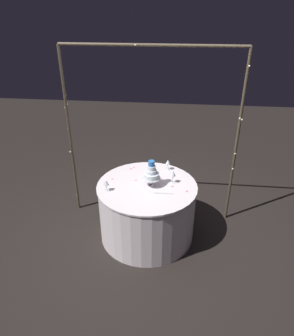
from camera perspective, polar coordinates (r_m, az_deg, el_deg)
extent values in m
plane|color=black|center=(4.17, 0.00, -12.14)|extent=(12.00, 12.00, 0.00)
cylinder|color=#473D2D|center=(4.19, -14.19, 5.68)|extent=(0.04, 0.04, 2.30)
cylinder|color=#473D2D|center=(4.01, 16.36, 4.31)|extent=(0.04, 0.04, 2.30)
cylinder|color=#473D2D|center=(3.65, 0.88, 21.98)|extent=(2.16, 0.04, 0.04)
sphere|color=#F9EAB2|center=(4.27, -14.13, 2.94)|extent=(0.02, 0.02, 0.02)
sphere|color=#F9EAB2|center=(4.04, 16.14, 2.58)|extent=(0.02, 0.02, 0.02)
sphere|color=#F9EAB2|center=(3.84, -12.82, 21.66)|extent=(0.02, 0.02, 0.02)
sphere|color=#F9EAB2|center=(4.05, -14.71, 11.43)|extent=(0.02, 0.02, 0.02)
sphere|color=#F9EAB2|center=(3.96, 16.85, 6.37)|extent=(0.02, 0.02, 0.02)
sphere|color=#F9EAB2|center=(3.74, -7.46, 21.92)|extent=(0.02, 0.02, 0.02)
sphere|color=#F9EAB2|center=(4.02, -15.01, 13.08)|extent=(0.02, 0.02, 0.02)
sphere|color=#F9EAB2|center=(4.14, 15.75, -0.16)|extent=(0.02, 0.02, 0.02)
sphere|color=#F9EAB2|center=(3.67, -2.23, 21.99)|extent=(0.02, 0.02, 0.02)
sphere|color=#F9EAB2|center=(4.07, -15.03, 10.87)|extent=(0.02, 0.02, 0.02)
sphere|color=#F9EAB2|center=(4.19, 15.81, -0.80)|extent=(0.02, 0.02, 0.02)
sphere|color=#F9EAB2|center=(3.65, 3.68, 21.93)|extent=(0.02, 0.02, 0.02)
sphere|color=#F9EAB2|center=(4.61, -12.92, -4.96)|extent=(0.02, 0.02, 0.02)
sphere|color=#F9EAB2|center=(3.73, 18.57, 17.61)|extent=(0.02, 0.02, 0.02)
sphere|color=#F9EAB2|center=(3.64, 9.72, 21.59)|extent=(0.02, 0.02, 0.02)
sphere|color=#F9EAB2|center=(3.93, -15.97, 19.41)|extent=(0.02, 0.02, 0.02)
sphere|color=#F9EAB2|center=(3.87, 16.97, 8.85)|extent=(0.02, 0.02, 0.02)
sphere|color=#F9EAB2|center=(3.67, 14.91, 21.15)|extent=(0.02, 0.02, 0.02)
sphere|color=#F9EAB2|center=(4.15, -14.50, 7.20)|extent=(0.02, 0.02, 0.02)
sphere|color=#F9EAB2|center=(3.88, 17.32, 8.59)|extent=(0.02, 0.02, 0.02)
cylinder|color=white|center=(3.94, 0.00, -8.07)|extent=(1.20, 1.20, 0.74)
cylinder|color=white|center=(3.72, 0.00, -3.39)|extent=(1.23, 1.23, 0.02)
cylinder|color=silver|center=(3.72, 0.80, -3.19)|extent=(0.11, 0.11, 0.01)
cylinder|color=silver|center=(3.69, 0.80, -2.55)|extent=(0.02, 0.02, 0.09)
cylinder|color=silver|center=(3.67, 0.81, -1.88)|extent=(0.22, 0.22, 0.01)
cylinder|color=white|center=(3.65, 0.81, -1.40)|extent=(0.18, 0.18, 0.06)
cylinder|color=white|center=(3.62, 0.81, -0.66)|extent=(0.13, 0.13, 0.05)
cylinder|color=white|center=(3.60, 0.82, 0.04)|extent=(0.10, 0.10, 0.06)
cylinder|color=#2D6BB7|center=(3.57, 0.83, 0.87)|extent=(0.08, 0.08, 0.06)
cylinder|color=silver|center=(3.65, -7.53, -4.18)|extent=(0.06, 0.06, 0.00)
cylinder|color=silver|center=(3.63, -7.57, -3.64)|extent=(0.01, 0.01, 0.08)
cone|color=silver|center=(3.59, -7.64, -2.68)|extent=(0.06, 0.06, 0.07)
cylinder|color=silver|center=(3.78, 4.81, -2.72)|extent=(0.06, 0.06, 0.00)
cylinder|color=silver|center=(3.76, 4.84, -2.08)|extent=(0.01, 0.01, 0.09)
cone|color=silver|center=(3.72, 4.89, -0.99)|extent=(0.06, 0.06, 0.07)
cylinder|color=silver|center=(4.07, 3.89, -0.26)|extent=(0.06, 0.06, 0.00)
cylinder|color=silver|center=(4.05, 3.91, 0.28)|extent=(0.01, 0.01, 0.08)
cone|color=silver|center=(4.02, 3.94, 1.16)|extent=(0.06, 0.06, 0.06)
cube|color=silver|center=(3.57, 3.15, -4.77)|extent=(0.22, 0.03, 0.01)
cube|color=white|center=(3.57, 0.90, -4.64)|extent=(0.09, 0.02, 0.01)
ellipsoid|color=#EA6B84|center=(3.63, 7.48, -4.33)|extent=(0.04, 0.05, 0.00)
ellipsoid|color=#EA6B84|center=(3.58, 1.51, -4.59)|extent=(0.03, 0.03, 0.00)
ellipsoid|color=#EA6B84|center=(4.08, -3.02, -0.16)|extent=(0.02, 0.04, 0.00)
ellipsoid|color=#EA6B84|center=(3.71, 4.75, -3.45)|extent=(0.04, 0.03, 0.00)
ellipsoid|color=#EA6B84|center=(3.82, -2.09, -2.30)|extent=(0.04, 0.04, 0.00)
ellipsoid|color=#EA6B84|center=(3.87, -6.45, -2.06)|extent=(0.04, 0.03, 0.00)
ellipsoid|color=#EA6B84|center=(3.59, 0.47, -4.49)|extent=(0.04, 0.03, 0.00)
ellipsoid|color=#EA6B84|center=(4.11, -2.44, 0.08)|extent=(0.04, 0.04, 0.00)
ellipsoid|color=#EA6B84|center=(3.86, 2.38, -1.91)|extent=(0.04, 0.04, 0.00)
ellipsoid|color=#EA6B84|center=(3.89, -0.62, -1.63)|extent=(0.03, 0.03, 0.00)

